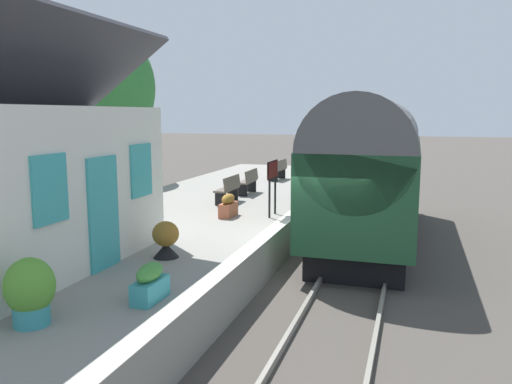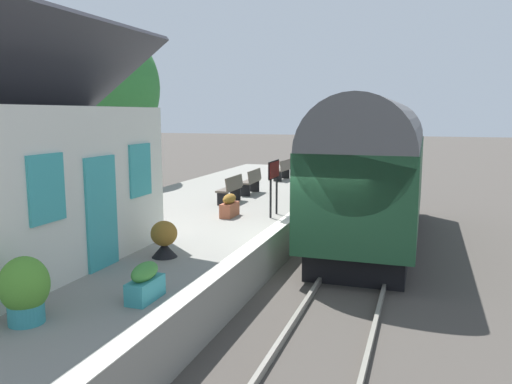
# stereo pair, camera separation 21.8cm
# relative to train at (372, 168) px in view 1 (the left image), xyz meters

# --- Properties ---
(ground_plane) EXTENTS (160.00, 160.00, 0.00)m
(ground_plane) POSITION_rel_train_xyz_m (-4.09, 0.90, -2.22)
(ground_plane) COLOR #423D38
(platform) EXTENTS (32.00, 6.42, 0.98)m
(platform) POSITION_rel_train_xyz_m (-4.09, 5.11, -1.73)
(platform) COLOR gray
(platform) RESTS_ON ground
(platform_edge_coping) EXTENTS (32.00, 0.36, 0.02)m
(platform_edge_coping) POSITION_rel_train_xyz_m (-4.09, 2.08, -1.23)
(platform_edge_coping) COLOR beige
(platform_edge_coping) RESTS_ON platform
(rail_near) EXTENTS (52.00, 0.08, 0.14)m
(rail_near) POSITION_rel_train_xyz_m (-4.09, -0.72, -2.15)
(rail_near) COLOR gray
(rail_near) RESTS_ON ground
(rail_far) EXTENTS (52.00, 0.08, 0.14)m
(rail_far) POSITION_rel_train_xyz_m (-4.09, 0.72, -2.15)
(rail_far) COLOR gray
(rail_far) RESTS_ON ground
(train) EXTENTS (9.89, 2.73, 4.32)m
(train) POSITION_rel_train_xyz_m (0.00, 0.00, 0.00)
(train) COLOR black
(train) RESTS_ON ground
(bench_platform_end) EXTENTS (1.40, 0.43, 0.88)m
(bench_platform_end) POSITION_rel_train_xyz_m (-0.39, 4.48, -0.76)
(bench_platform_end) COLOR brown
(bench_platform_end) RESTS_ON platform
(bench_mid_platform) EXTENTS (1.41, 0.47, 0.88)m
(bench_mid_platform) POSITION_rel_train_xyz_m (1.58, 4.45, -0.76)
(bench_mid_platform) COLOR brown
(bench_mid_platform) RESTS_ON platform
(bench_near_building) EXTENTS (1.42, 0.50, 0.88)m
(bench_near_building) POSITION_rel_train_xyz_m (5.72, 4.41, -0.76)
(bench_near_building) COLOR brown
(bench_near_building) RESTS_ON platform
(planter_corner_building) EXTENTS (0.72, 0.32, 0.60)m
(planter_corner_building) POSITION_rel_train_xyz_m (-8.95, 2.59, -0.95)
(planter_corner_building) COLOR teal
(planter_corner_building) RESTS_ON platform
(planter_bench_right) EXTENTS (0.77, 0.32, 0.65)m
(planter_bench_right) POSITION_rel_train_xyz_m (-2.47, 3.72, -0.92)
(planter_bench_right) COLOR #9E5138
(planter_bench_right) RESTS_ON platform
(planter_by_door) EXTENTS (0.68, 0.68, 0.95)m
(planter_by_door) POSITION_rel_train_xyz_m (-10.24, 3.70, -0.75)
(planter_by_door) COLOR teal
(planter_by_door) RESTS_ON platform
(planter_edge_far) EXTENTS (0.54, 0.54, 0.74)m
(planter_edge_far) POSITION_rel_train_xyz_m (-6.70, 3.48, -0.87)
(planter_edge_far) COLOR black
(planter_edge_far) RESTS_ON platform
(station_sign_board) EXTENTS (0.96, 0.06, 1.57)m
(station_sign_board) POSITION_rel_train_xyz_m (-1.98, 2.57, -0.05)
(station_sign_board) COLOR black
(station_sign_board) RESTS_ON platform
(tree_distant) EXTENTS (4.98, 4.94, 7.69)m
(tree_distant) POSITION_rel_train_xyz_m (3.40, 11.87, 2.74)
(tree_distant) COLOR #4C3828
(tree_distant) RESTS_ON ground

